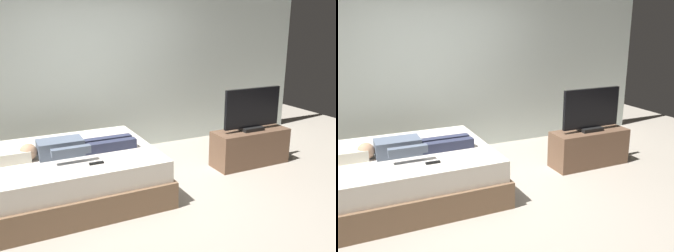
% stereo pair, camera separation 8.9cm
% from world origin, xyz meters
% --- Properties ---
extents(ground_plane, '(10.00, 10.00, 0.00)m').
position_xyz_m(ground_plane, '(0.00, 0.00, 0.00)').
color(ground_plane, '#ADA393').
extents(back_wall, '(6.40, 0.10, 2.80)m').
position_xyz_m(back_wall, '(0.40, 1.94, 1.40)').
color(back_wall, silver).
rests_on(back_wall, ground).
extents(bed, '(1.94, 1.63, 0.54)m').
position_xyz_m(bed, '(-0.77, 0.57, 0.26)').
color(bed, brown).
rests_on(bed, ground).
extents(pillow, '(0.48, 0.34, 0.12)m').
position_xyz_m(pillow, '(-1.42, 0.57, 0.60)').
color(pillow, silver).
rests_on(pillow, bed).
extents(person, '(1.26, 0.46, 0.18)m').
position_xyz_m(person, '(-0.74, 0.48, 0.62)').
color(person, slate).
rests_on(person, bed).
extents(remote, '(0.15, 0.04, 0.02)m').
position_xyz_m(remote, '(-0.59, 0.07, 0.55)').
color(remote, black).
rests_on(remote, bed).
extents(tv_stand, '(1.10, 0.40, 0.50)m').
position_xyz_m(tv_stand, '(1.72, 0.48, 0.25)').
color(tv_stand, brown).
rests_on(tv_stand, ground).
extents(tv, '(0.88, 0.20, 0.59)m').
position_xyz_m(tv, '(1.72, 0.48, 0.78)').
color(tv, black).
rests_on(tv, tv_stand).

